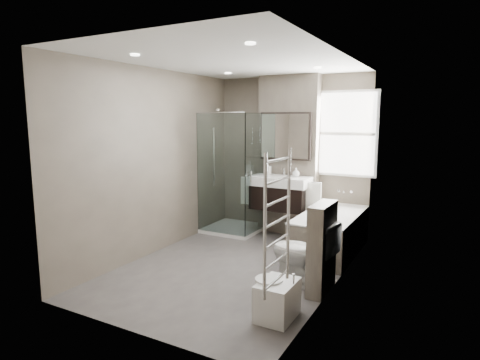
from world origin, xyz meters
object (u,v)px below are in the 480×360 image
Objects in this scene: vanity at (280,193)px; bidet at (277,299)px; toilet at (303,253)px; bathtub at (330,231)px.

bidet is at bearing -67.56° from vanity.
vanity is at bearing -142.03° from toilet.
vanity is 1.91m from toilet.
vanity is 2.00× the size of bidet.
toilet is at bearing 93.02° from bidet.
toilet is 1.62× the size of bidet.
vanity reaches higher than bidet.
bathtub is 2.08× the size of toilet.
toilet is at bearing -87.99° from bathtub.
bathtub is at bearing -19.37° from vanity.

